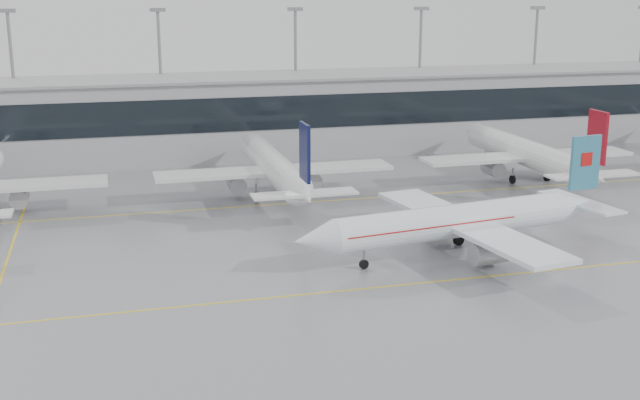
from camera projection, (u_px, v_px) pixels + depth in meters
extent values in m
plane|color=gray|center=(356.00, 289.00, 69.27)|extent=(320.00, 320.00, 0.00)
cube|color=yellow|center=(356.00, 289.00, 69.27)|extent=(120.00, 0.25, 0.01)
cube|color=yellow|center=(281.00, 204.00, 97.30)|extent=(120.00, 0.25, 0.01)
cube|color=yellow|center=(6.00, 264.00, 75.68)|extent=(0.25, 60.00, 0.01)
cube|color=#9D9DA0|center=(237.00, 117.00, 125.69)|extent=(180.00, 15.00, 12.00)
cube|color=black|center=(245.00, 114.00, 118.26)|extent=(180.00, 0.20, 5.00)
cube|color=gray|center=(236.00, 77.00, 124.14)|extent=(182.00, 16.00, 0.40)
cylinder|color=gray|center=(14.00, 87.00, 121.69)|extent=(0.50, 0.50, 22.00)
cube|color=gray|center=(7.00, 11.00, 118.85)|extent=(2.40, 1.00, 0.60)
cylinder|color=gray|center=(161.00, 83.00, 127.26)|extent=(0.50, 0.50, 22.00)
cube|color=gray|center=(158.00, 10.00, 124.43)|extent=(2.40, 1.00, 0.60)
cylinder|color=gray|center=(296.00, 79.00, 132.83)|extent=(0.50, 0.50, 22.00)
cube|color=gray|center=(295.00, 9.00, 130.00)|extent=(2.40, 1.00, 0.60)
cylinder|color=gray|center=(419.00, 76.00, 138.40)|extent=(0.50, 0.50, 22.00)
cube|color=gray|center=(421.00, 8.00, 135.57)|extent=(2.40, 1.00, 0.60)
cylinder|color=gray|center=(534.00, 72.00, 143.98)|extent=(0.50, 0.50, 22.00)
cube|color=gray|center=(538.00, 8.00, 141.14)|extent=(2.40, 1.00, 0.60)
cylinder|color=gray|center=(639.00, 69.00, 149.55)|extent=(0.50, 0.50, 22.00)
cylinder|color=white|center=(453.00, 221.00, 77.29)|extent=(25.34, 6.99, 3.30)
cone|color=white|center=(314.00, 239.00, 71.62)|extent=(4.44, 3.85, 3.30)
cone|color=white|center=(579.00, 205.00, 83.27)|extent=(6.03, 4.09, 3.30)
cube|color=white|center=(466.00, 224.00, 77.97)|extent=(8.98, 27.67, 0.45)
cube|color=white|center=(580.00, 202.00, 83.27)|extent=(4.32, 10.77, 0.25)
cube|color=teal|center=(585.00, 163.00, 82.31)|extent=(3.61, 0.88, 5.62)
cylinder|color=#99999F|center=(490.00, 253.00, 73.90)|extent=(3.87, 2.61, 2.10)
cylinder|color=#99999F|center=(435.00, 226.00, 82.41)|extent=(3.87, 2.61, 2.10)
cylinder|color=gray|center=(364.00, 257.00, 74.16)|extent=(0.20, 0.20, 1.39)
cylinder|color=black|center=(364.00, 264.00, 74.33)|extent=(0.93, 0.43, 0.90)
cylinder|color=gray|center=(489.00, 248.00, 76.52)|extent=(0.24, 0.24, 1.39)
cylinder|color=black|center=(489.00, 255.00, 76.70)|extent=(1.15, 0.61, 1.10)
cylinder|color=gray|center=(459.00, 233.00, 81.13)|extent=(0.24, 0.24, 1.39)
cylinder|color=black|center=(459.00, 240.00, 81.31)|extent=(1.15, 0.61, 1.10)
cube|color=#B70F0F|center=(585.00, 159.00, 82.21)|extent=(1.45, 0.65, 1.40)
cube|color=#B70F0F|center=(426.00, 223.00, 76.07)|extent=(18.29, 5.96, 0.12)
cylinder|color=#99999F|center=(19.00, 197.00, 92.91)|extent=(2.10, 3.60, 2.10)
cylinder|color=silver|center=(272.00, 165.00, 101.02)|extent=(3.59, 27.36, 3.59)
cone|color=silver|center=(250.00, 143.00, 115.67)|extent=(3.59, 4.00, 3.59)
cone|color=silver|center=(304.00, 196.00, 85.62)|extent=(3.59, 5.60, 3.59)
cube|color=silver|center=(275.00, 171.00, 99.72)|extent=(29.64, 5.00, 0.45)
cube|color=silver|center=(305.00, 194.00, 85.36)|extent=(11.40, 2.80, 0.25)
cube|color=#0B103B|center=(305.00, 152.00, 84.03)|extent=(0.35, 3.60, 6.12)
cylinder|color=#99999F|center=(236.00, 184.00, 99.34)|extent=(2.10, 3.60, 2.10)
cylinder|color=#99999F|center=(311.00, 179.00, 101.78)|extent=(2.10, 3.60, 2.10)
cylinder|color=gray|center=(257.00, 168.00, 111.64)|extent=(0.20, 0.20, 1.56)
cylinder|color=black|center=(257.00, 173.00, 111.84)|extent=(0.30, 0.90, 0.90)
cylinder|color=gray|center=(256.00, 190.00, 98.64)|extent=(0.24, 0.24, 1.56)
cylinder|color=black|center=(256.00, 196.00, 98.84)|extent=(0.45, 1.10, 1.10)
cylinder|color=gray|center=(297.00, 187.00, 99.96)|extent=(0.24, 0.24, 1.56)
cylinder|color=black|center=(297.00, 193.00, 100.16)|extent=(0.45, 1.10, 1.10)
cylinder|color=silver|center=(522.00, 151.00, 109.88)|extent=(3.59, 27.36, 3.59)
cone|color=silver|center=(472.00, 133.00, 124.53)|extent=(3.59, 4.00, 3.59)
cone|color=silver|center=(592.00, 177.00, 94.48)|extent=(3.59, 5.60, 3.59)
cube|color=silver|center=(527.00, 156.00, 108.58)|extent=(29.64, 5.00, 0.45)
cube|color=silver|center=(593.00, 175.00, 94.22)|extent=(11.40, 2.80, 0.25)
cube|color=maroon|center=(597.00, 137.00, 92.89)|extent=(0.35, 3.60, 6.12)
cylinder|color=#99999F|center=(493.00, 168.00, 108.21)|extent=(2.10, 3.60, 2.10)
cylinder|color=#99999F|center=(556.00, 164.00, 110.64)|extent=(2.10, 3.60, 2.10)
cylinder|color=gray|center=(486.00, 155.00, 120.51)|extent=(0.20, 0.20, 1.56)
cylinder|color=black|center=(485.00, 160.00, 120.70)|extent=(0.30, 0.90, 0.90)
cylinder|color=gray|center=(513.00, 174.00, 107.51)|extent=(0.24, 0.24, 1.56)
cylinder|color=black|center=(512.00, 179.00, 107.70)|extent=(0.45, 1.10, 1.10)
cylinder|color=gray|center=(547.00, 172.00, 108.82)|extent=(0.24, 0.24, 1.56)
cylinder|color=black|center=(547.00, 177.00, 109.02)|extent=(0.45, 1.10, 1.10)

